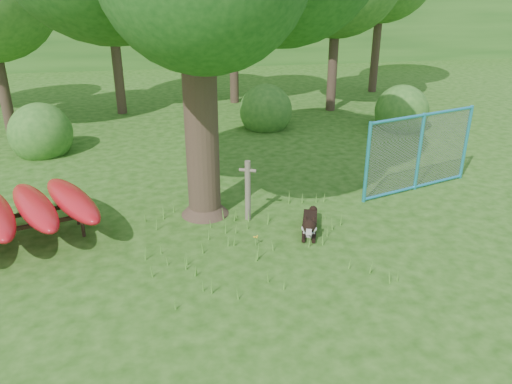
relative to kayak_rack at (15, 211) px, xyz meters
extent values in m
plane|color=#1C450D|center=(4.35, -1.87, -0.69)|extent=(80.00, 80.00, 0.00)
cylinder|color=#35261D|center=(3.66, 0.64, 2.03)|extent=(0.90, 0.90, 5.44)
cone|color=#35261D|center=(3.66, 0.64, -0.42)|extent=(1.35, 1.35, 0.54)
cylinder|color=#35261D|center=(4.27, 0.41, 2.79)|extent=(1.54, 0.22, 1.16)
cylinder|color=#35261D|center=(3.23, 1.04, 3.22)|extent=(0.94, 1.10, 1.11)
cylinder|color=brown|center=(4.54, 0.20, -0.03)|extent=(0.16, 0.16, 1.32)
cylinder|color=brown|center=(4.54, 0.20, 0.43)|extent=(0.35, 0.21, 0.07)
cylinder|color=black|center=(1.17, 0.04, -0.47)|extent=(0.09, 0.09, 0.43)
cylinder|color=black|center=(0.99, 0.62, -0.47)|extent=(0.09, 0.09, 0.43)
cube|color=black|center=(0.09, -0.29, -0.24)|extent=(2.52, 0.83, 0.07)
cube|color=black|center=(-0.09, 0.29, -0.24)|extent=(2.52, 0.83, 0.07)
ellipsoid|color=red|center=(0.33, 0.10, 0.00)|extent=(1.65, 2.62, 0.42)
ellipsoid|color=red|center=(1.00, 0.30, 0.00)|extent=(1.72, 2.60, 0.42)
cube|color=black|center=(5.71, -0.47, -0.56)|extent=(0.51, 0.81, 0.26)
cube|color=beige|center=(5.61, -0.78, -0.57)|extent=(0.28, 0.22, 0.24)
sphere|color=black|center=(5.55, -0.97, -0.36)|extent=(0.28, 0.28, 0.28)
cube|color=beige|center=(5.51, -1.09, -0.41)|extent=(0.15, 0.18, 0.10)
sphere|color=beige|center=(5.46, -0.96, -0.41)|extent=(0.13, 0.13, 0.13)
sphere|color=beige|center=(5.63, -1.01, -0.41)|extent=(0.13, 0.13, 0.13)
cone|color=black|center=(5.49, -0.90, -0.21)|extent=(0.14, 0.15, 0.14)
cone|color=black|center=(5.64, -0.95, -0.21)|extent=(0.11, 0.13, 0.14)
cylinder|color=black|center=(5.47, -0.90, -0.64)|extent=(0.17, 0.33, 0.08)
cylinder|color=black|center=(5.65, -0.97, -0.64)|extent=(0.17, 0.33, 0.08)
sphere|color=black|center=(5.90, -0.09, -0.45)|extent=(0.17, 0.17, 0.17)
torus|color=blue|center=(5.58, -0.88, -0.43)|extent=(0.28, 0.16, 0.27)
cylinder|color=#2A9AC4|center=(7.33, 0.60, 0.26)|extent=(0.11, 0.11, 1.90)
cylinder|color=#2A9AC4|center=(8.84, 1.08, 0.26)|extent=(0.11, 0.11, 1.90)
cylinder|color=#2A9AC4|center=(10.35, 1.56, 0.26)|extent=(0.11, 0.11, 1.90)
cylinder|color=#2A9AC4|center=(8.84, 1.08, 1.17)|extent=(3.05, 1.02, 0.07)
cylinder|color=#2A9AC4|center=(8.84, 1.08, -0.64)|extent=(3.05, 1.02, 0.07)
plane|color=gray|center=(8.84, 1.08, 0.26)|extent=(3.02, 0.95, 3.17)
cylinder|color=#549330|center=(4.49, -0.95, -0.60)|extent=(0.01, 0.01, 0.18)
sphere|color=gold|center=(4.49, -0.95, -0.51)|extent=(0.03, 0.03, 0.03)
sphere|color=gold|center=(4.52, -0.93, -0.50)|extent=(0.03, 0.03, 0.03)
sphere|color=gold|center=(4.46, -0.93, -0.52)|extent=(0.03, 0.03, 0.03)
sphere|color=gold|center=(4.51, -0.98, -0.51)|extent=(0.03, 0.03, 0.03)
sphere|color=gold|center=(4.47, -0.97, -0.50)|extent=(0.03, 0.03, 0.03)
cylinder|color=#35261D|center=(1.35, 10.13, 1.93)|extent=(0.36, 0.36, 5.25)
cylinder|color=#35261D|center=(5.85, 11.13, 1.23)|extent=(0.36, 0.36, 3.85)
cylinder|color=#35261D|center=(9.35, 9.13, 1.69)|extent=(0.36, 0.36, 4.76)
cylinder|color=#35261D|center=(12.35, 12.13, 1.76)|extent=(0.36, 0.36, 4.90)
sphere|color=#2B601F|center=(-0.65, 5.63, -0.69)|extent=(1.80, 1.80, 1.80)
sphere|color=#2B601F|center=(10.85, 6.13, -0.69)|extent=(1.80, 1.80, 1.80)
sphere|color=#2B601F|center=(6.35, 7.13, -0.69)|extent=(1.80, 1.80, 1.80)
cube|color=#2B601F|center=(4.35, 26.13, 2.31)|extent=(80.00, 12.00, 6.00)
camera|label=1|loc=(2.94, -9.29, 4.07)|focal=35.00mm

